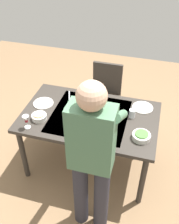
{
  "coord_description": "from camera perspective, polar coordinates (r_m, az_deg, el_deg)",
  "views": [
    {
      "loc": [
        -0.6,
        2.13,
        2.61
      ],
      "look_at": [
        0.0,
        0.0,
        0.82
      ],
      "focal_mm": 42.55,
      "sensor_mm": 36.0,
      "label": 1
    }
  ],
  "objects": [
    {
      "name": "person_server",
      "position": [
        2.2,
        0.49,
        -9.43
      ],
      "size": [
        0.42,
        0.61,
        1.69
      ],
      "color": "#2D2D38",
      "rests_on": "ground_plane"
    },
    {
      "name": "side_bowl_bread",
      "position": [
        2.86,
        -10.77,
        -0.96
      ],
      "size": [
        0.16,
        0.16,
        0.07
      ],
      "color": "silver",
      "rests_on": "dining_table"
    },
    {
      "name": "serving_bowl_pasta",
      "position": [
        2.78,
        -0.94,
        -1.53
      ],
      "size": [
        0.3,
        0.3,
        0.07
      ],
      "color": "silver",
      "rests_on": "dining_table"
    },
    {
      "name": "wine_glass_right",
      "position": [
        2.74,
        -13.47,
        -1.61
      ],
      "size": [
        0.07,
        0.07,
        0.15
      ],
      "color": "white",
      "rests_on": "dining_table"
    },
    {
      "name": "chair_near",
      "position": [
        3.67,
        3.43,
        4.33
      ],
      "size": [
        0.4,
        0.4,
        0.91
      ],
      "color": "black",
      "rests_on": "ground_plane"
    },
    {
      "name": "water_cup_near_left",
      "position": [
        2.86,
        9.15,
        -0.31
      ],
      "size": [
        0.07,
        0.07,
        0.1
      ],
      "primitive_type": "cylinder",
      "color": "silver",
      "rests_on": "dining_table"
    },
    {
      "name": "dining_table",
      "position": [
        2.93,
        -0.0,
        -1.99
      ],
      "size": [
        1.48,
        0.91,
        0.77
      ],
      "color": "#332D28",
      "rests_on": "ground_plane"
    },
    {
      "name": "table_knife",
      "position": [
        2.95,
        4.74,
        0.31
      ],
      "size": [
        0.06,
        0.2,
        0.0
      ],
      "primitive_type": "cube",
      "rotation": [
        0.0,
        0.0,
        -0.24
      ],
      "color": "silver",
      "rests_on": "dining_table"
    },
    {
      "name": "ground_plane",
      "position": [
        3.42,
        -0.0,
        -10.8
      ],
      "size": [
        6.0,
        6.0,
        0.0
      ],
      "primitive_type": "plane",
      "color": "#846647"
    },
    {
      "name": "table_fork",
      "position": [
        3.18,
        -4.36,
        3.57
      ],
      "size": [
        0.07,
        0.17,
        0.0
      ],
      "primitive_type": "cube",
      "rotation": [
        0.0,
        0.0,
        0.34
      ],
      "color": "silver",
      "rests_on": "dining_table"
    },
    {
      "name": "side_bowl_salad",
      "position": [
        2.64,
        11.07,
        -5.08
      ],
      "size": [
        0.18,
        0.18,
        0.07
      ],
      "color": "silver",
      "rests_on": "dining_table"
    },
    {
      "name": "dinner_plate_far",
      "position": [
        3.03,
        11.35,
        0.95
      ],
      "size": [
        0.23,
        0.23,
        0.01
      ],
      "primitive_type": "cylinder",
      "color": "silver",
      "rests_on": "dining_table"
    },
    {
      "name": "dinner_plate_near",
      "position": [
        3.08,
        -9.88,
        1.87
      ],
      "size": [
        0.23,
        0.23,
        0.01
      ],
      "primitive_type": "cylinder",
      "color": "silver",
      "rests_on": "dining_table"
    },
    {
      "name": "wine_bottle",
      "position": [
        2.58,
        4.32,
        -3.18
      ],
      "size": [
        0.07,
        0.07,
        0.3
      ],
      "color": "black",
      "rests_on": "dining_table"
    },
    {
      "name": "water_cup_near_right",
      "position": [
        2.54,
        4.44,
        -5.85
      ],
      "size": [
        0.07,
        0.07,
        0.11
      ],
      "primitive_type": "cylinder",
      "color": "silver",
      "rests_on": "dining_table"
    },
    {
      "name": "wine_glass_left",
      "position": [
        2.98,
        0.35,
        3.43
      ],
      "size": [
        0.07,
        0.07,
        0.15
      ],
      "color": "white",
      "rests_on": "dining_table"
    }
  ]
}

